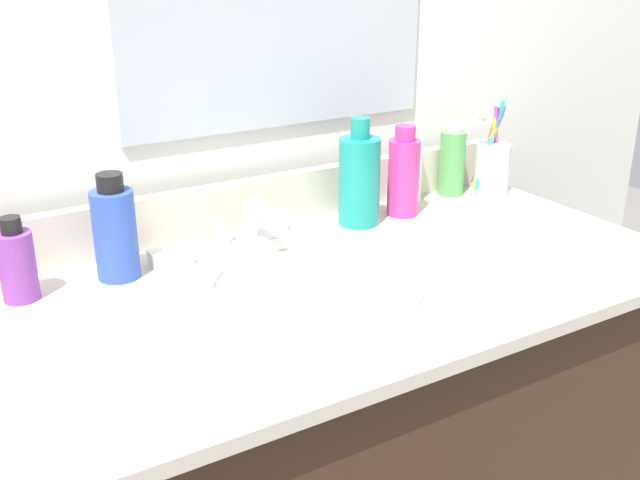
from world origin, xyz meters
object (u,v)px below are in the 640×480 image
Objects in this scene: faucet at (253,229)px; soap_bar at (170,257)px; bottle_mouthwash_teal at (359,179)px; bottle_toner_green at (452,161)px; bottle_lotion_white at (408,167)px; cup_white_ceramic at (492,165)px; bottle_soap_pink at (404,175)px; bottle_cream_purple at (17,264)px; bottle_shampoo_blue at (115,232)px.

faucet is 0.15m from soap_bar.
bottle_mouthwash_teal is 0.26m from bottle_toner_green.
bottle_lotion_white is 0.11m from bottle_toner_green.
bottle_mouthwash_teal is 3.07× the size of soap_bar.
cup_white_ceramic is (0.54, -0.00, 0.03)m from faucet.
bottle_lotion_white is at bearing 7.18° from faucet.
bottle_toner_green is 0.17m from bottle_soap_pink.
faucet is at bearing 2.52° from bottle_cream_purple.
bottle_lotion_white is at bearing 6.01° from soap_bar.
bottle_cream_purple is 0.69m from bottle_soap_pink.
bottle_shampoo_blue is 0.97× the size of bottle_soap_pink.
bottle_shampoo_blue is 0.78m from cup_white_ceramic.
cup_white_ceramic is (0.78, 0.01, -0.02)m from bottle_shampoo_blue.
cup_white_ceramic reaches higher than faucet.
faucet is at bearing -172.82° from bottle_lotion_white.
bottle_lotion_white is 0.94× the size of bottle_shampoo_blue.
bottle_toner_green is at bearing -4.58° from bottle_lotion_white.
bottle_cream_purple is 0.76× the size of bottle_shampoo_blue.
bottle_mouthwash_teal reaches higher than bottle_soap_pink.
bottle_soap_pink reaches higher than soap_bar.
bottle_soap_pink is at bearing -0.83° from bottle_mouthwash_teal.
bottle_toner_green is at bearing 16.58° from bottle_soap_pink.
soap_bar is (-0.46, 0.00, -0.07)m from bottle_soap_pink.
bottle_lotion_white is 0.92× the size of bottle_soap_pink.
bottle_toner_green is at bearing 4.23° from soap_bar.
bottle_lotion_white is (0.15, 0.05, -0.01)m from bottle_mouthwash_teal.
bottle_lotion_white is at bearing 19.55° from bottle_mouthwash_teal.
soap_bar is (0.09, 0.01, -0.06)m from bottle_shampoo_blue.
bottle_lotion_white is 2.45× the size of soap_bar.
soap_bar is at bearing -179.99° from bottle_mouthwash_teal.
bottle_soap_pink reaches higher than bottle_toner_green.
bottle_lotion_white is 1.01× the size of bottle_toner_green.
bottle_lotion_white is at bearing 4.80° from bottle_cream_purple.
soap_bar is (-0.36, -0.00, -0.07)m from bottle_mouthwash_teal.
bottle_lotion_white reaches higher than faucet.
faucet is 0.96× the size of bottle_shampoo_blue.
faucet is 0.81× the size of bottle_mouthwash_teal.
soap_bar is at bearing 2.06° from bottle_cream_purple.
bottle_soap_pink is 0.89× the size of cup_white_ceramic.
bottle_toner_green is 2.41× the size of soap_bar.
bottle_shampoo_blue is at bearing -178.96° from cup_white_ceramic.
bottle_mouthwash_teal is 1.03× the size of cup_white_ceramic.
bottle_soap_pink is (0.69, 0.01, 0.02)m from bottle_cream_purple.
bottle_toner_green is at bearing 4.18° from bottle_shampoo_blue.
cup_white_ceramic is (0.18, -0.05, -0.01)m from bottle_lotion_white.
bottle_lotion_white reaches higher than soap_bar.
bottle_lotion_white is 0.82× the size of cup_white_ceramic.
soap_bar is at bearing -175.77° from bottle_toner_green.
faucet reaches higher than soap_bar.
cup_white_ceramic reaches higher than bottle_cream_purple.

